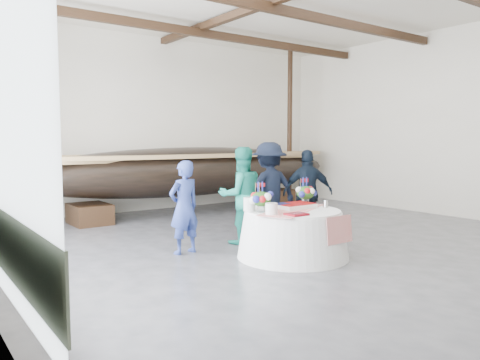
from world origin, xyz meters
TOP-DOWN VIEW (x-y plane):
  - floor at (0.00, 0.00)m, footprint 10.00×12.00m
  - wall_back at (0.00, 6.00)m, footprint 10.00×0.02m
  - pavilion_structure at (0.00, 0.83)m, footprint 9.80×11.76m
  - longboat_display at (0.27, 4.86)m, footprint 8.81×1.76m
  - banquet_table at (-0.76, 0.09)m, footprint 1.74×1.74m
  - tabletop_items at (-0.79, 0.25)m, footprint 1.69×1.22m
  - guest_woman_blue at (-2.01, 1.31)m, footprint 0.59×0.42m
  - guest_woman_teal at (-0.82, 1.37)m, footprint 0.97×0.84m
  - guest_man_left at (-0.05, 1.51)m, footprint 1.24×0.82m
  - guest_man_right at (0.61, 1.15)m, footprint 1.04×0.83m

SIDE VIEW (x-z plane):
  - floor at x=0.00m, z-range -0.01..0.01m
  - banquet_table at x=-0.76m, z-range 0.00..0.75m
  - guest_woman_blue at x=-2.01m, z-range 0.00..1.51m
  - guest_man_right at x=0.61m, z-range 0.00..1.65m
  - guest_woman_teal at x=-0.82m, z-range 0.00..1.72m
  - tabletop_items at x=-0.79m, z-range 0.70..1.10m
  - guest_man_left at x=-0.05m, z-range 0.00..1.80m
  - longboat_display at x=0.27m, z-range 0.23..1.88m
  - wall_back at x=0.00m, z-range 0.00..4.50m
  - pavilion_structure at x=0.00m, z-range 1.75..6.25m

